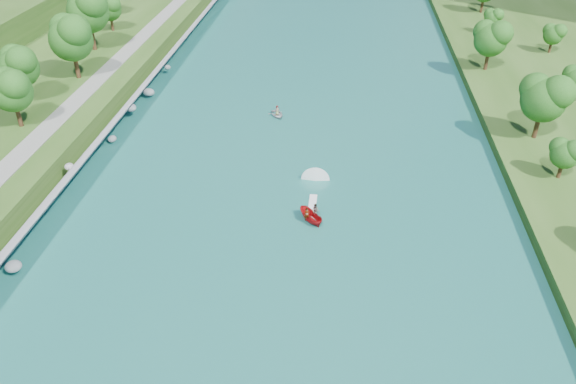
# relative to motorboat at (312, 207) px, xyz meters

# --- Properties ---
(ground) EXTENTS (260.00, 260.00, 0.00)m
(ground) POSITION_rel_motorboat_xyz_m (-3.82, -17.19, -0.69)
(ground) COLOR #2D5119
(ground) RESTS_ON ground
(river_water) EXTENTS (55.00, 240.00, 0.10)m
(river_water) POSITION_rel_motorboat_xyz_m (-3.82, 2.81, -0.64)
(river_water) COLOR #195F53
(river_water) RESTS_ON ground
(riprap_bank) EXTENTS (3.80, 236.00, 4.27)m
(riprap_bank) POSITION_rel_motorboat_xyz_m (-29.67, 1.95, 1.12)
(riprap_bank) COLOR slate
(riprap_bank) RESTS_ON ground
(riverside_path) EXTENTS (3.00, 200.00, 0.10)m
(riverside_path) POSITION_rel_motorboat_xyz_m (-36.32, 2.81, 2.86)
(riverside_path) COLOR gray
(riverside_path) RESTS_ON berm_west
(motorboat) EXTENTS (3.60, 18.63, 2.00)m
(motorboat) POSITION_rel_motorboat_xyz_m (0.00, 0.00, 0.00)
(motorboat) COLOR #B00E11
(motorboat) RESTS_ON river_water
(raft) EXTENTS (3.49, 3.92, 1.72)m
(raft) POSITION_rel_motorboat_xyz_m (-7.01, 25.10, -0.20)
(raft) COLOR #9B9CA3
(raft) RESTS_ON river_water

